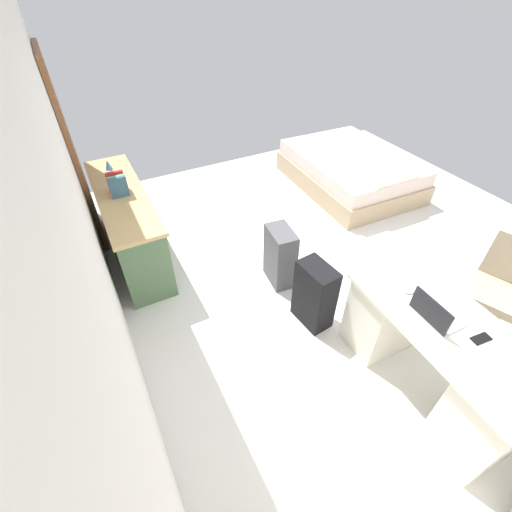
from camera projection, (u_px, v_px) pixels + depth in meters
The scene contains 14 objects.
ground_plane at pixel (336, 264), 3.98m from camera, with size 5.86×5.86×0.00m, color silver.
wall_back at pixel (76, 216), 2.26m from camera, with size 4.86×0.10×2.77m, color silver.
door_wooden at pixel (74, 155), 3.79m from camera, with size 0.88×0.05×2.04m, color brown.
desk at pixel (434, 355), 2.63m from camera, with size 1.46×0.71×0.75m.
office_chair at pixel (497, 294), 3.06m from camera, with size 0.60×0.60×0.94m.
credenza at pixel (129, 224), 3.87m from camera, with size 1.80×0.48×0.80m.
bed at pixel (350, 171), 5.16m from camera, with size 1.95×1.47×0.58m.
suitcase_black at pixel (314, 295), 3.17m from camera, with size 0.36×0.22×0.66m, color black.
suitcase_spare_grey at pixel (280, 256), 3.59m from camera, with size 0.36×0.22×0.64m, color #4C4C51.
laptop at pixel (434, 314), 2.40m from camera, with size 0.32×0.23×0.21m.
computer_mouse at pixel (410, 290), 2.62m from camera, with size 0.06×0.10×0.03m, color white.
cell_phone_near_laptop at pixel (481, 339), 2.30m from camera, with size 0.07×0.14×0.01m, color black.
book_row at pixel (117, 184), 3.54m from camera, with size 0.20×0.17×0.22m.
figurine_small at pixel (108, 165), 3.97m from camera, with size 0.08×0.08×0.11m, color #4C7FBF.
Camera 1 is at (-2.20, 2.17, 2.67)m, focal length 24.77 mm.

